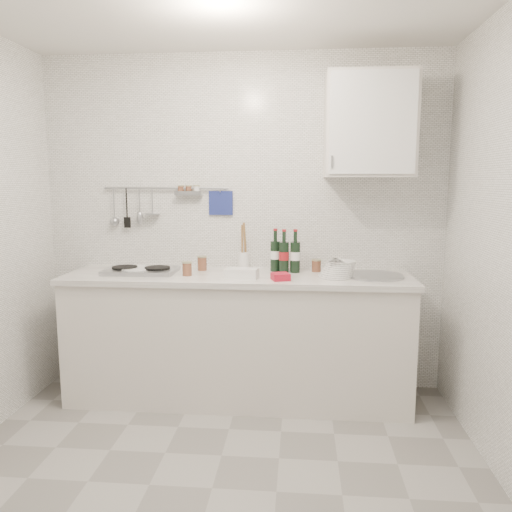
{
  "coord_description": "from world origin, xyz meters",
  "views": [
    {
      "loc": [
        0.44,
        -2.34,
        1.58
      ],
      "look_at": [
        0.15,
        0.9,
        1.08
      ],
      "focal_mm": 35.0,
      "sensor_mm": 36.0,
      "label": 1
    }
  ],
  "objects_px": {
    "utensil_crock": "(243,258)",
    "wine_bottles": "(285,251)",
    "plate_stack_hob": "(135,270)",
    "plate_stack_sink": "(338,269)",
    "wall_cabinet": "(369,125)"
  },
  "relations": [
    {
      "from": "utensil_crock",
      "to": "plate_stack_hob",
      "type": "bearing_deg",
      "value": -165.35
    },
    {
      "from": "wine_bottles",
      "to": "utensil_crock",
      "type": "xyz_separation_m",
      "value": [
        -0.31,
        0.08,
        -0.07
      ]
    },
    {
      "from": "plate_stack_hob",
      "to": "wine_bottles",
      "type": "bearing_deg",
      "value": 6.54
    },
    {
      "from": "plate_stack_hob",
      "to": "utensil_crock",
      "type": "relative_size",
      "value": 0.73
    },
    {
      "from": "utensil_crock",
      "to": "wine_bottles",
      "type": "bearing_deg",
      "value": -13.99
    },
    {
      "from": "plate_stack_hob",
      "to": "plate_stack_sink",
      "type": "distance_m",
      "value": 1.45
    },
    {
      "from": "wall_cabinet",
      "to": "plate_stack_sink",
      "type": "distance_m",
      "value": 1.01
    },
    {
      "from": "wall_cabinet",
      "to": "plate_stack_sink",
      "type": "xyz_separation_m",
      "value": [
        -0.2,
        -0.15,
        -0.98
      ]
    },
    {
      "from": "wall_cabinet",
      "to": "wine_bottles",
      "type": "bearing_deg",
      "value": 179.43
    },
    {
      "from": "plate_stack_hob",
      "to": "utensil_crock",
      "type": "height_order",
      "value": "utensil_crock"
    },
    {
      "from": "plate_stack_sink",
      "to": "wine_bottles",
      "type": "xyz_separation_m",
      "value": [
        -0.37,
        0.16,
        0.1
      ]
    },
    {
      "from": "plate_stack_hob",
      "to": "plate_stack_sink",
      "type": "height_order",
      "value": "plate_stack_sink"
    },
    {
      "from": "plate_stack_sink",
      "to": "utensil_crock",
      "type": "distance_m",
      "value": 0.72
    },
    {
      "from": "wall_cabinet",
      "to": "wine_bottles",
      "type": "distance_m",
      "value": 1.05
    },
    {
      "from": "wall_cabinet",
      "to": "utensil_crock",
      "type": "height_order",
      "value": "wall_cabinet"
    }
  ]
}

